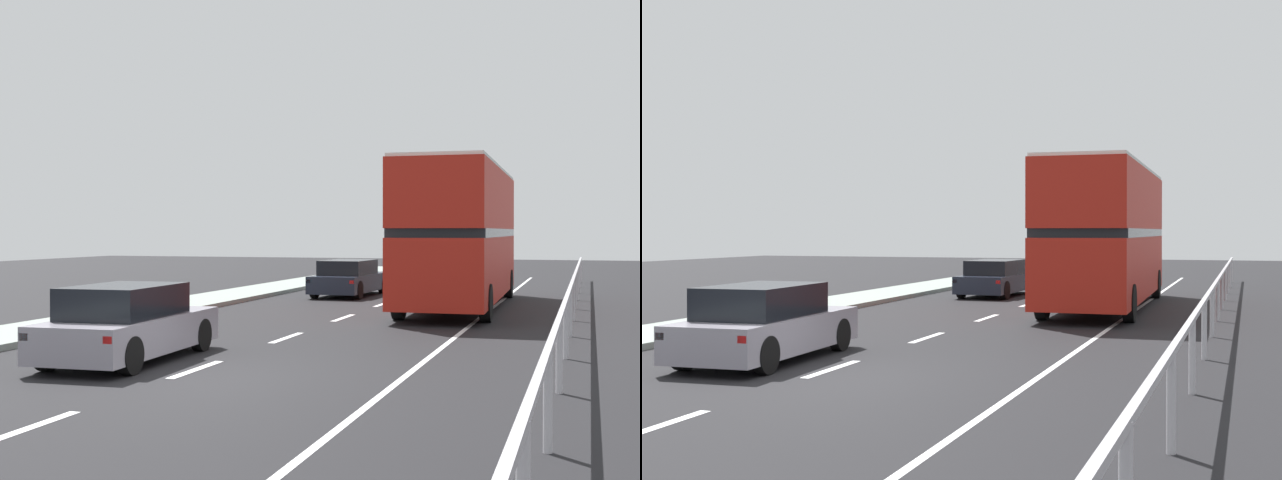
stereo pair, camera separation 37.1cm
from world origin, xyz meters
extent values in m
cube|color=black|center=(0.00, 0.00, -0.05)|extent=(75.72, 120.00, 0.10)
cube|color=silver|center=(0.00, -3.94, 0.00)|extent=(0.16, 1.94, 0.01)
cube|color=silver|center=(0.00, 0.61, 0.00)|extent=(0.16, 1.94, 0.01)
cube|color=silver|center=(0.00, 5.16, 0.00)|extent=(0.16, 1.94, 0.01)
cube|color=silver|center=(0.00, 9.70, 0.00)|extent=(0.16, 1.94, 0.01)
cube|color=silver|center=(0.00, 14.25, 0.00)|extent=(0.16, 1.94, 0.01)
cube|color=silver|center=(0.00, 18.80, 0.00)|extent=(0.16, 1.94, 0.01)
cube|color=silver|center=(0.00, 23.35, 0.00)|extent=(0.16, 1.94, 0.01)
cube|color=silver|center=(0.00, 27.89, 0.00)|extent=(0.16, 1.94, 0.01)
cube|color=silver|center=(3.54, 9.00, 0.00)|extent=(0.12, 46.00, 0.01)
cube|color=#BBB8BE|center=(5.98, 9.00, 1.08)|extent=(0.08, 42.00, 0.08)
cylinder|color=#BBB8BE|center=(5.98, -3.25, 0.54)|extent=(0.10, 0.10, 1.08)
cylinder|color=#BBB8BE|center=(5.98, 0.25, 0.54)|extent=(0.10, 0.10, 1.08)
cylinder|color=#BBB8BE|center=(5.98, 3.75, 0.54)|extent=(0.10, 0.10, 1.08)
cylinder|color=#BBB8BE|center=(5.98, 7.25, 0.54)|extent=(0.10, 0.10, 1.08)
cylinder|color=#BBB8BE|center=(5.98, 10.75, 0.54)|extent=(0.10, 0.10, 1.08)
cylinder|color=#BBB8BE|center=(5.98, 14.25, 0.54)|extent=(0.10, 0.10, 1.08)
cylinder|color=#BBB8BE|center=(5.98, 17.75, 0.54)|extent=(0.10, 0.10, 1.08)
cylinder|color=#BBB8BE|center=(5.98, 21.25, 0.54)|extent=(0.10, 0.10, 1.08)
cylinder|color=#BBB8BE|center=(5.98, 24.75, 0.54)|extent=(0.10, 0.10, 1.08)
cylinder|color=#BBB8BE|center=(5.98, 28.25, 0.54)|extent=(0.10, 0.10, 1.08)
cube|color=#B01E13|center=(2.59, 13.85, 1.27)|extent=(2.75, 11.51, 1.84)
cube|color=black|center=(2.59, 13.85, 2.31)|extent=(2.76, 11.05, 0.24)
cube|color=#B01E13|center=(2.59, 13.85, 3.32)|extent=(2.75, 11.51, 1.78)
cube|color=silver|center=(2.59, 13.85, 4.27)|extent=(2.70, 11.28, 0.10)
cube|color=black|center=(2.46, 19.56, 1.36)|extent=(2.24, 0.09, 1.29)
cube|color=yellow|center=(2.46, 19.56, 3.77)|extent=(1.50, 0.07, 0.28)
cylinder|color=black|center=(1.35, 18.15, 0.50)|extent=(0.30, 1.01, 1.00)
cylinder|color=black|center=(3.64, 18.21, 0.50)|extent=(0.30, 1.01, 1.00)
cylinder|color=black|center=(1.54, 9.70, 0.50)|extent=(0.30, 1.01, 1.00)
cylinder|color=black|center=(3.83, 9.75, 0.50)|extent=(0.30, 1.01, 1.00)
cube|color=gray|center=(-1.61, 1.18, 0.50)|extent=(1.87, 4.37, 0.64)
cube|color=black|center=(-1.60, 0.97, 1.10)|extent=(1.59, 2.43, 0.57)
cube|color=red|center=(-2.28, -0.97, 0.66)|extent=(0.16, 0.07, 0.12)
cube|color=red|center=(-0.77, -0.91, 0.66)|extent=(0.16, 0.07, 0.12)
cylinder|color=black|center=(-2.43, 2.61, 0.32)|extent=(0.22, 0.65, 0.64)
cylinder|color=black|center=(-0.89, 2.67, 0.32)|extent=(0.22, 0.65, 0.64)
cylinder|color=black|center=(-2.32, -0.30, 0.32)|extent=(0.22, 0.65, 0.64)
cylinder|color=black|center=(-0.78, -0.24, 0.32)|extent=(0.22, 0.65, 0.64)
cube|color=#1D2331|center=(-1.99, 17.53, 0.48)|extent=(1.92, 4.62, 0.61)
cube|color=black|center=(-2.00, 17.30, 1.05)|extent=(1.64, 2.56, 0.52)
cube|color=red|center=(-2.85, 15.30, 0.64)|extent=(0.16, 0.07, 0.12)
cube|color=red|center=(-1.29, 15.25, 0.64)|extent=(0.16, 0.07, 0.12)
cylinder|color=black|center=(-2.74, 19.14, 0.32)|extent=(0.22, 0.65, 0.64)
cylinder|color=black|center=(-1.14, 19.08, 0.32)|extent=(0.22, 0.65, 0.64)
cylinder|color=black|center=(-2.85, 15.97, 0.32)|extent=(0.22, 0.65, 0.64)
cylinder|color=black|center=(-1.24, 15.92, 0.32)|extent=(0.22, 0.65, 0.64)
camera|label=1|loc=(6.40, -12.61, 2.36)|focal=48.04mm
camera|label=2|loc=(6.75, -12.50, 2.36)|focal=48.04mm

